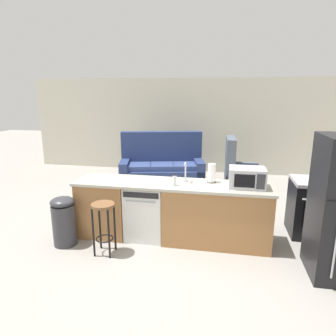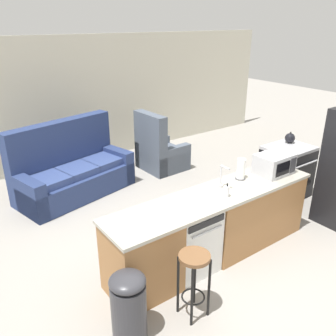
% 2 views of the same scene
% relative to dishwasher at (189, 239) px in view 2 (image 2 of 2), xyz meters
% --- Properties ---
extents(ground_plane, '(24.00, 24.00, 0.00)m').
position_rel_dishwasher_xyz_m(ground_plane, '(0.25, 0.00, -0.42)').
color(ground_plane, gray).
extents(wall_back, '(10.00, 0.06, 2.60)m').
position_rel_dishwasher_xyz_m(wall_back, '(0.55, 4.20, 0.88)').
color(wall_back, beige).
rests_on(wall_back, ground_plane).
extents(kitchen_counter, '(2.94, 0.66, 0.90)m').
position_rel_dishwasher_xyz_m(kitchen_counter, '(0.49, 0.00, -0.00)').
color(kitchen_counter, '#9E6B3D').
rests_on(kitchen_counter, ground_plane).
extents(dishwasher, '(0.58, 0.61, 0.84)m').
position_rel_dishwasher_xyz_m(dishwasher, '(0.00, 0.00, 0.00)').
color(dishwasher, white).
rests_on(dishwasher, ground_plane).
extents(stove_range, '(0.76, 0.68, 0.90)m').
position_rel_dishwasher_xyz_m(stove_range, '(2.60, 0.55, 0.03)').
color(stove_range, black).
rests_on(stove_range, ground_plane).
extents(microwave, '(0.50, 0.37, 0.28)m').
position_rel_dishwasher_xyz_m(microwave, '(1.48, -0.00, 0.62)').
color(microwave, '#B7B7BC').
rests_on(microwave, kitchen_counter).
extents(sink_faucet, '(0.07, 0.18, 0.30)m').
position_rel_dishwasher_xyz_m(sink_faucet, '(0.59, 0.10, 0.61)').
color(sink_faucet, silver).
rests_on(sink_faucet, kitchen_counter).
extents(paper_towel_roll, '(0.14, 0.14, 0.28)m').
position_rel_dishwasher_xyz_m(paper_towel_roll, '(0.98, 0.14, 0.62)').
color(paper_towel_roll, '#4C4C51').
rests_on(paper_towel_roll, kitchen_counter).
extents(soap_bottle, '(0.06, 0.06, 0.18)m').
position_rel_dishwasher_xyz_m(soap_bottle, '(0.46, -0.12, 0.55)').
color(soap_bottle, silver).
rests_on(soap_bottle, kitchen_counter).
extents(kettle, '(0.21, 0.17, 0.19)m').
position_rel_dishwasher_xyz_m(kettle, '(2.77, 0.68, 0.56)').
color(kettle, black).
rests_on(kettle, stove_range).
extents(bar_stool, '(0.32, 0.32, 0.74)m').
position_rel_dishwasher_xyz_m(bar_stool, '(-0.44, -0.61, 0.11)').
color(bar_stool, brown).
rests_on(bar_stool, ground_plane).
extents(trash_bin, '(0.35, 0.35, 0.74)m').
position_rel_dishwasher_xyz_m(trash_bin, '(-1.13, -0.48, -0.04)').
color(trash_bin, '#333338').
rests_on(trash_bin, ground_plane).
extents(couch, '(2.15, 1.33, 1.27)m').
position_rel_dishwasher_xyz_m(couch, '(-0.35, 2.84, -0.03)').
color(couch, navy).
rests_on(couch, ground_plane).
extents(armchair, '(0.83, 0.88, 1.20)m').
position_rel_dishwasher_xyz_m(armchair, '(1.50, 2.80, -0.07)').
color(armchair, '#515B6B').
rests_on(armchair, ground_plane).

